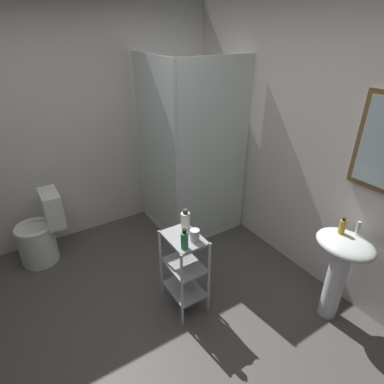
{
  "coord_description": "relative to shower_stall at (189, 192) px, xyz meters",
  "views": [
    {
      "loc": [
        1.65,
        -0.53,
        2.24
      ],
      "look_at": [
        -0.27,
        0.69,
        1.04
      ],
      "focal_mm": 29.68,
      "sensor_mm": 36.0,
      "label": 1
    }
  ],
  "objects": [
    {
      "name": "ground_plane",
      "position": [
        1.21,
        -1.23,
        -0.47
      ],
      "size": [
        4.2,
        4.2,
        0.02
      ],
      "primitive_type": "cube",
      "color": "#4F4A47"
    },
    {
      "name": "wall_back",
      "position": [
        1.22,
        0.62,
        0.79
      ],
      "size": [
        4.2,
        0.14,
        2.5
      ],
      "color": "silver",
      "rests_on": "ground_plane"
    },
    {
      "name": "wall_left",
      "position": [
        -0.64,
        -1.23,
        0.79
      ],
      "size": [
        0.1,
        4.2,
        2.5
      ],
      "primitive_type": "cube",
      "color": "silver",
      "rests_on": "ground_plane"
    },
    {
      "name": "shower_stall",
      "position": [
        0.0,
        0.0,
        0.0
      ],
      "size": [
        0.92,
        0.92,
        2.0
      ],
      "color": "white",
      "rests_on": "ground_plane"
    },
    {
      "name": "pedestal_sink",
      "position": [
        1.83,
        0.29,
        0.12
      ],
      "size": [
        0.46,
        0.37,
        0.81
      ],
      "color": "white",
      "rests_on": "ground_plane"
    },
    {
      "name": "sink_faucet",
      "position": [
        1.83,
        0.41,
        0.4
      ],
      "size": [
        0.03,
        0.03,
        0.1
      ],
      "primitive_type": "cylinder",
      "color": "silver",
      "rests_on": "pedestal_sink"
    },
    {
      "name": "toilet",
      "position": [
        -0.27,
        -1.64,
        -0.15
      ],
      "size": [
        0.37,
        0.49,
        0.76
      ],
      "color": "white",
      "rests_on": "ground_plane"
    },
    {
      "name": "storage_cart",
      "position": [
        1.07,
        -0.71,
        -0.03
      ],
      "size": [
        0.38,
        0.28,
        0.74
      ],
      "color": "silver",
      "rests_on": "ground_plane"
    },
    {
      "name": "hand_soap_bottle",
      "position": [
        1.76,
        0.3,
        0.41
      ],
      "size": [
        0.05,
        0.05,
        0.13
      ],
      "color": "gold",
      "rests_on": "pedestal_sink"
    },
    {
      "name": "lotion_bottle_white",
      "position": [
        0.97,
        -0.63,
        0.36
      ],
      "size": [
        0.08,
        0.08,
        0.18
      ],
      "color": "white",
      "rests_on": "storage_cart"
    },
    {
      "name": "body_wash_bottle_green",
      "position": [
        1.2,
        -0.78,
        0.35
      ],
      "size": [
        0.06,
        0.06,
        0.17
      ],
      "color": "#3A9559",
      "rests_on": "storage_cart"
    },
    {
      "name": "rinse_cup",
      "position": [
        1.16,
        -0.66,
        0.32
      ],
      "size": [
        0.08,
        0.08,
        0.1
      ],
      "primitive_type": "cylinder",
      "color": "silver",
      "rests_on": "storage_cart"
    }
  ]
}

